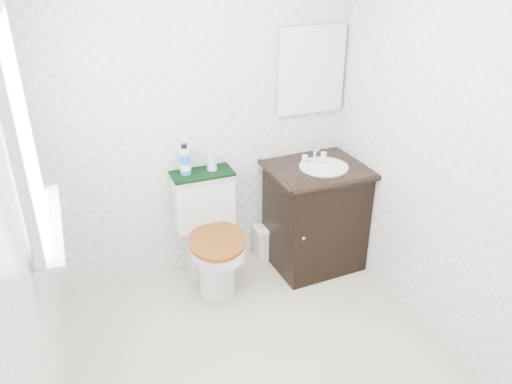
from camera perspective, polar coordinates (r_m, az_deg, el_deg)
floor at (r=3.14m, az=1.41°, el=-19.58°), size 2.40×2.40×0.00m
wall_back at (r=3.48m, az=-6.21°, el=8.60°), size 2.40×0.00×2.40m
wall_front at (r=1.58m, az=19.99°, el=-17.39°), size 2.40×0.00×2.40m
wall_left at (r=2.27m, az=-24.80°, el=-4.00°), size 0.00×2.40×2.40m
wall_right at (r=3.00m, az=21.46°, el=3.91°), size 0.00×2.40×2.40m
window at (r=2.36m, az=-25.60°, el=6.41°), size 0.02×0.70×0.90m
mirror at (r=3.68m, az=6.33°, el=13.64°), size 0.50×0.02×0.60m
toilet at (r=3.61m, az=-5.29°, el=-5.38°), size 0.47×0.67×0.82m
vanity at (r=3.80m, az=6.81°, el=-2.48°), size 0.70×0.61×0.92m
trash_bin at (r=3.97m, az=1.21°, el=-5.70°), size 0.19×0.15×0.28m
towel at (r=3.50m, az=-6.20°, el=2.13°), size 0.43×0.22×0.02m
mouthwash_bottle at (r=3.45m, az=-8.13°, el=3.61°), size 0.08×0.08×0.22m
cup at (r=3.51m, az=-5.08°, el=3.25°), size 0.07×0.07×0.09m
soap_bar at (r=3.67m, az=5.86°, el=3.47°), size 0.07×0.05×0.02m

